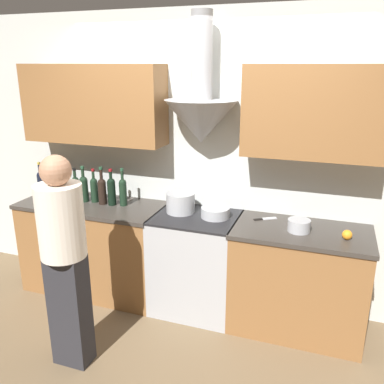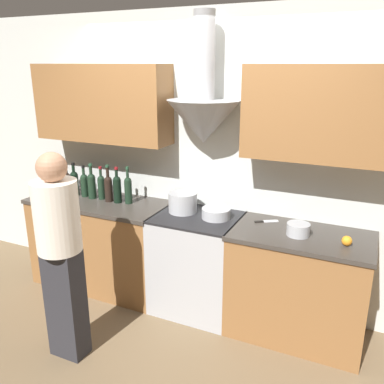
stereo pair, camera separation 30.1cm
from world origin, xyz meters
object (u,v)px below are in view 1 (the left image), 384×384
Objects in this scene: wine_bottle_3 at (65,185)px; wine_bottle_6 at (94,188)px; wine_bottle_5 at (84,187)px; orange_fruit at (347,235)px; wine_bottle_2 at (57,185)px; person_foreground_left at (64,254)px; wine_bottle_9 at (123,190)px; wine_bottle_4 at (76,187)px; stove_range at (196,262)px; stock_pot at (181,203)px; wine_bottle_0 at (41,182)px; wine_bottle_7 at (102,190)px; wine_bottle_8 at (111,190)px; mixing_bowl at (215,212)px; wine_bottle_1 at (48,183)px; saucepan at (299,225)px.

wine_bottle_3 is 0.31m from wine_bottle_6.
wine_bottle_5 reaches higher than orange_fruit.
person_foreground_left reaches higher than wine_bottle_2.
wine_bottle_9 is at bearing 176.15° from orange_fruit.
wine_bottle_4 is at bearing 169.38° from wine_bottle_5.
wine_bottle_6 is 0.31m from wine_bottle_9.
stove_range is 0.56m from stock_pot.
wine_bottle_0 reaches higher than wine_bottle_6.
wine_bottle_7 reaches higher than wine_bottle_6.
wine_bottle_3 is at bearing -178.83° from stock_pot.
wine_bottle_8 is 0.11m from wine_bottle_9.
wine_bottle_0 is 1.80m from mixing_bowl.
wine_bottle_1 reaches higher than orange_fruit.
wine_bottle_7 is 0.77m from stock_pot.
mixing_bowl is 1.38× the size of saucepan.
orange_fruit is at bearing -2.54° from wine_bottle_2.
wine_bottle_9 is 4.78× the size of orange_fruit.
wine_bottle_1 is at bearing 178.66° from wine_bottle_5.
wine_bottle_6 reaches higher than stock_pot.
wine_bottle_9 is at bearing 95.10° from person_foreground_left.
wine_bottle_5 is 0.97× the size of wine_bottle_7.
wine_bottle_2 is at bearing 178.12° from saucepan.
wine_bottle_8 is (0.71, -0.01, 0.00)m from wine_bottle_1.
wine_bottle_8 is (0.20, -0.02, 0.01)m from wine_bottle_6.
wine_bottle_6 is at bearing 1.36° from wine_bottle_1.
wine_bottle_9 is at bearing 176.81° from saucepan.
wine_bottle_7 is (0.42, -0.01, 0.00)m from wine_bottle_3.
stove_range is 3.54× the size of stock_pot.
stove_range is 5.06× the size of saucepan.
wine_bottle_0 is at bearing -179.42° from wine_bottle_9.
wine_bottle_5 is at bearing 177.36° from orange_fruit.
wine_bottle_6 is 0.87m from stock_pot.
person_foreground_left is (0.50, -1.01, -0.15)m from wine_bottle_5.
wine_bottle_6 is at bearing -179.52° from stock_pot.
wine_bottle_6 is (0.20, 0.00, 0.00)m from wine_bottle_4.
saucepan is (2.41, -0.08, -0.09)m from wine_bottle_1.
wine_bottle_4 is at bearing 177.87° from stove_range.
saucepan is at bearing 173.22° from orange_fruit.
wine_bottle_7 is at bearing 106.40° from person_foreground_left.
wine_bottle_2 is (0.19, -0.00, -0.01)m from wine_bottle_0.
wine_bottle_1 is 0.99× the size of wine_bottle_8.
saucepan is at bearing -1.80° from wine_bottle_1.
wine_bottle_0 is at bearing 178.17° from saucepan.
wine_bottle_5 is at bearing 179.88° from wine_bottle_8.
wine_bottle_5 is at bearing -1.34° from wine_bottle_3.
wine_bottle_4 is 0.90× the size of wine_bottle_5.
mixing_bowl is at bearing 173.71° from orange_fruit.
wine_bottle_0 is at bearing -179.23° from wine_bottle_6.
wine_bottle_9 is at bearing 1.65° from wine_bottle_3.
person_foreground_left is at bearing -154.21° from orange_fruit.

